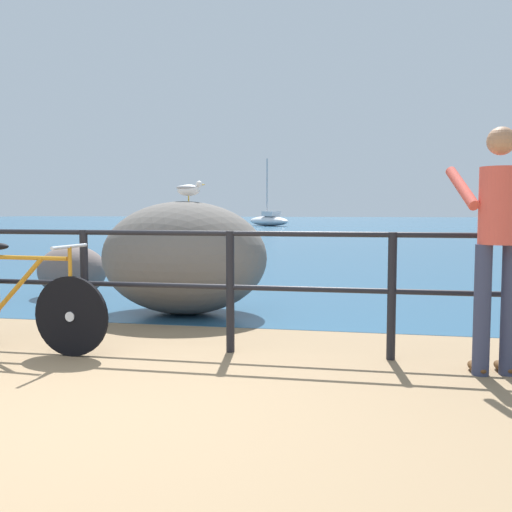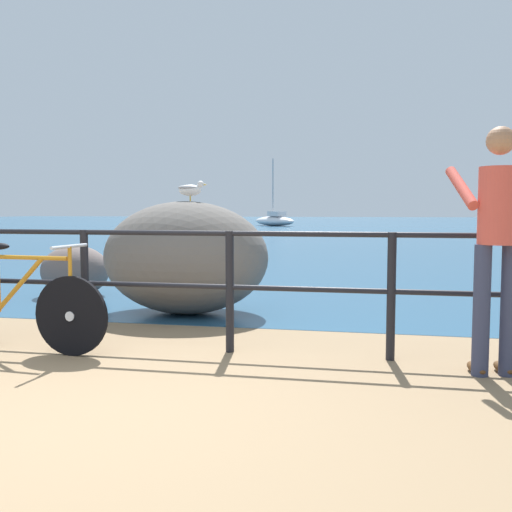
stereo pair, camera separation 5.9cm
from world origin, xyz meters
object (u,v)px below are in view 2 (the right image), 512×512
Objects in this scene: breakwater_boulder_left at (75,271)px; sailboat at (275,220)px; bicycle at (18,306)px; seagull at (190,189)px; breakwater_boulder_main at (186,258)px; person_at_railing at (496,238)px.

breakwater_boulder_left is 0.19× the size of sailboat.
bicycle is 4.96× the size of seagull.
breakwater_boulder_main is 0.39× the size of sailboat.
seagull is at bearing 142.44° from sailboat.
person_at_railing is 1.89× the size of breakwater_boulder_left.
sailboat is (-5.23, 35.83, -0.22)m from breakwater_boulder_main.
breakwater_boulder_left is at bearing 141.59° from seagull.
sailboat reaches higher than person_at_railing.
seagull is at bearing 42.52° from person_at_railing.
bicycle is 2.20m from breakwater_boulder_main.
sailboat is (-4.42, 37.86, 0.03)m from bicycle.
breakwater_boulder_main is 5.59× the size of seagull.
seagull reaches higher than breakwater_boulder_main.
sailboat reaches higher than breakwater_boulder_main.
breakwater_boulder_left is (-1.94, 0.99, -0.30)m from breakwater_boulder_main.
seagull is (0.05, 0.06, 0.79)m from breakwater_boulder_main.
seagull is (0.85, 2.08, 1.04)m from bicycle.
bicycle is 38.11m from sailboat.
person_at_railing is 3.59m from breakwater_boulder_main.
breakwater_boulder_main is at bearing 72.79° from bicycle.
breakwater_boulder_left is at bearing 139.44° from sailboat.
seagull is at bearing 72.17° from bicycle.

